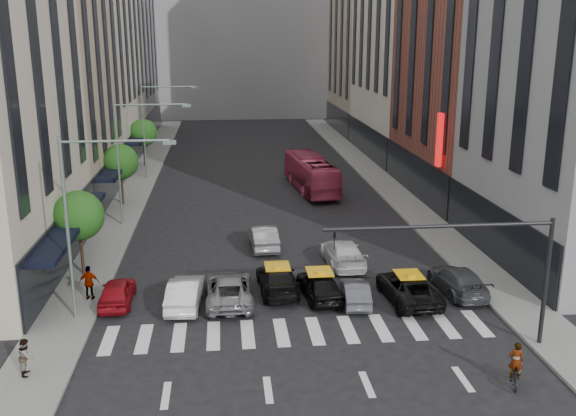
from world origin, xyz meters
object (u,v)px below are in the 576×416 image
object	(u,v)px
streetlamp_mid	(131,147)
pedestrian_far	(89,283)
streetlamp_far	(153,118)
bus	(311,174)
streetlamp_near	(86,203)
car_white_front	(185,292)
taxi_center	(319,285)
taxi_left	(277,279)
pedestrian_near	(26,357)
motorcycle	(515,373)
car_red	(117,292)

from	to	relation	value
streetlamp_mid	pedestrian_far	size ratio (longest dim) A/B	4.90
streetlamp_far	bus	xyz separation A→B (m)	(14.33, -6.32, -4.35)
streetlamp_near	car_white_front	world-z (taller)	streetlamp_near
taxi_center	streetlamp_far	bearing A→B (deg)	-76.94
streetlamp_far	car_white_front	xyz separation A→B (m)	(4.38, -30.93, -5.15)
pedestrian_far	taxi_left	bearing A→B (deg)	-173.31
streetlamp_near	car_white_front	distance (m)	6.85
streetlamp_near	pedestrian_far	bearing A→B (deg)	106.51
streetlamp_mid	streetlamp_near	bearing A→B (deg)	-90.00
streetlamp_mid	pedestrian_near	bearing A→B (deg)	-94.52
car_white_front	pedestrian_far	world-z (taller)	pedestrian_far
pedestrian_near	pedestrian_far	distance (m)	7.73
taxi_center	motorcycle	distance (m)	11.48
car_white_front	pedestrian_far	distance (m)	5.14
pedestrian_near	motorcycle	bearing A→B (deg)	-103.82
streetlamp_mid	pedestrian_far	xyz separation A→B (m)	(-0.63, -13.86, -4.84)
taxi_center	pedestrian_far	world-z (taller)	pedestrian_far
taxi_left	bus	size ratio (longest dim) A/B	0.45
bus	pedestrian_far	distance (m)	27.90
bus	motorcycle	world-z (taller)	bus
car_white_front	pedestrian_near	world-z (taller)	pedestrian_near
car_red	taxi_left	distance (m)	8.49
bus	streetlamp_far	bearing A→B (deg)	-29.72
streetlamp_mid	taxi_left	bearing A→B (deg)	-55.43
streetlamp_mid	taxi_left	size ratio (longest dim) A/B	1.81
car_red	bus	world-z (taller)	bus
pedestrian_far	bus	bearing A→B (deg)	-117.93
pedestrian_near	bus	bearing A→B (deg)	-33.58
taxi_center	bus	xyz separation A→B (m)	(2.90, 24.30, 0.81)
motorcycle	streetlamp_far	bearing A→B (deg)	-45.73
car_red	car_white_front	world-z (taller)	car_white_front
streetlamp_near	taxi_center	xyz separation A→B (m)	(11.43, 1.37, -5.16)
streetlamp_far	car_white_front	size ratio (longest dim) A/B	1.97
streetlamp_far	motorcycle	bearing A→B (deg)	-65.89
taxi_left	bus	bearing A→B (deg)	-104.64
streetlamp_near	taxi_left	xyz separation A→B (m)	(9.29, 2.52, -5.18)
motorcycle	bus	bearing A→B (deg)	-63.74
taxi_left	taxi_center	distance (m)	2.43
taxi_left	bus	distance (m)	23.72
pedestrian_far	pedestrian_near	bearing A→B (deg)	86.58
streetlamp_near	pedestrian_near	xyz separation A→B (m)	(-1.70, -5.52, -4.97)
taxi_left	motorcycle	xyz separation A→B (m)	(8.64, -10.60, -0.24)
taxi_center	bus	bearing A→B (deg)	-104.21
car_white_front	bus	bearing A→B (deg)	-107.51
car_red	taxi_left	bearing A→B (deg)	-174.38
streetlamp_mid	car_white_front	xyz separation A→B (m)	(4.38, -14.93, -5.15)
car_red	car_white_front	bearing A→B (deg)	170.48
streetlamp_far	taxi_left	bearing A→B (deg)	-72.51
car_red	motorcycle	world-z (taller)	car_red
streetlamp_far	taxi_left	world-z (taller)	streetlamp_far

